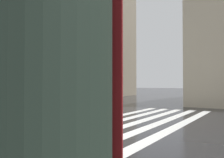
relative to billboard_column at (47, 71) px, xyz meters
name	(u,v)px	position (x,y,z in m)	size (l,w,h in m)	color
ground_plane	(87,133)	(5.72, 4.08, -1.99)	(220.00, 220.00, 0.00)	black
zebra_crossing	(143,121)	(9.72, 3.63, -1.98)	(13.00, 4.50, 0.01)	silver
haussmann_block_mid	(57,27)	(26.90, 27.25, 9.52)	(18.58, 20.85, 23.50)	tan
billboard_column	(47,71)	(0.00, 0.00, 0.00)	(1.18, 1.18, 3.59)	#28382D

